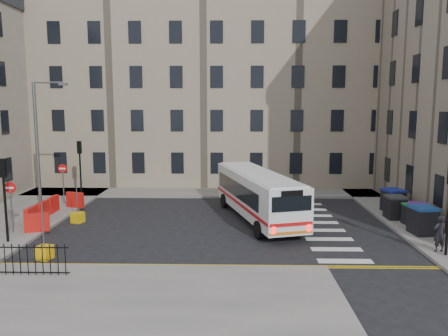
{
  "coord_description": "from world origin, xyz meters",
  "views": [
    {
      "loc": [
        -0.91,
        -24.48,
        6.77
      ],
      "look_at": [
        -1.49,
        1.83,
        3.0
      ],
      "focal_mm": 35.0,
      "sensor_mm": 36.0,
      "label": 1
    }
  ],
  "objects_px": {
    "wheelie_bin_c": "(413,214)",
    "bollard_chevron": "(44,252)",
    "bollard_yellow": "(78,217)",
    "wheelie_bin_d": "(395,207)",
    "streetlamp": "(37,146)",
    "pedestrian": "(440,234)",
    "bus": "(257,193)",
    "wheelie_bin_b": "(418,216)",
    "wheelie_bin_e": "(393,200)",
    "wheelie_bin_a": "(423,220)"
  },
  "relations": [
    {
      "from": "streetlamp",
      "to": "bollard_chevron",
      "type": "relative_size",
      "value": 13.57
    },
    {
      "from": "bus",
      "to": "wheelie_bin_e",
      "type": "relative_size",
      "value": 6.8
    },
    {
      "from": "wheelie_bin_e",
      "to": "wheelie_bin_b",
      "type": "bearing_deg",
      "value": -107.59
    },
    {
      "from": "wheelie_bin_c",
      "to": "bollard_chevron",
      "type": "bearing_deg",
      "value": -173.29
    },
    {
      "from": "wheelie_bin_c",
      "to": "wheelie_bin_d",
      "type": "distance_m",
      "value": 1.49
    },
    {
      "from": "bus",
      "to": "pedestrian",
      "type": "relative_size",
      "value": 6.23
    },
    {
      "from": "wheelie_bin_e",
      "to": "bollard_yellow",
      "type": "distance_m",
      "value": 19.34
    },
    {
      "from": "streetlamp",
      "to": "wheelie_bin_b",
      "type": "distance_m",
      "value": 22.59
    },
    {
      "from": "streetlamp",
      "to": "wheelie_bin_e",
      "type": "relative_size",
      "value": 5.28
    },
    {
      "from": "wheelie_bin_c",
      "to": "bollard_chevron",
      "type": "xyz_separation_m",
      "value": [
        -18.46,
        -5.52,
        -0.44
      ]
    },
    {
      "from": "wheelie_bin_d",
      "to": "bollard_chevron",
      "type": "xyz_separation_m",
      "value": [
        -17.96,
        -6.92,
        -0.53
      ]
    },
    {
      "from": "bollard_yellow",
      "to": "pedestrian",
      "type": "bearing_deg",
      "value": -15.62
    },
    {
      "from": "wheelie_bin_c",
      "to": "wheelie_bin_e",
      "type": "bearing_deg",
      "value": 79.95
    },
    {
      "from": "wheelie_bin_e",
      "to": "bollard_chevron",
      "type": "distance_m",
      "value": 20.41
    },
    {
      "from": "wheelie_bin_a",
      "to": "wheelie_bin_b",
      "type": "relative_size",
      "value": 0.91
    },
    {
      "from": "wheelie_bin_a",
      "to": "wheelie_bin_c",
      "type": "distance_m",
      "value": 1.77
    },
    {
      "from": "wheelie_bin_a",
      "to": "bollard_yellow",
      "type": "distance_m",
      "value": 19.08
    },
    {
      "from": "pedestrian",
      "to": "bollard_chevron",
      "type": "bearing_deg",
      "value": -10.66
    },
    {
      "from": "wheelie_bin_c",
      "to": "wheelie_bin_d",
      "type": "bearing_deg",
      "value": 100.12
    },
    {
      "from": "wheelie_bin_b",
      "to": "wheelie_bin_d",
      "type": "distance_m",
      "value": 2.27
    },
    {
      "from": "bus",
      "to": "wheelie_bin_e",
      "type": "bearing_deg",
      "value": -4.97
    },
    {
      "from": "wheelie_bin_a",
      "to": "pedestrian",
      "type": "distance_m",
      "value": 2.86
    },
    {
      "from": "bus",
      "to": "streetlamp",
      "type": "bearing_deg",
      "value": 160.26
    },
    {
      "from": "wheelie_bin_d",
      "to": "bollard_chevron",
      "type": "height_order",
      "value": "wheelie_bin_d"
    },
    {
      "from": "streetlamp",
      "to": "wheelie_bin_d",
      "type": "bearing_deg",
      "value": -2.87
    },
    {
      "from": "pedestrian",
      "to": "wheelie_bin_e",
      "type": "bearing_deg",
      "value": -108.74
    },
    {
      "from": "wheelie_bin_c",
      "to": "bollard_chevron",
      "type": "height_order",
      "value": "wheelie_bin_c"
    },
    {
      "from": "wheelie_bin_b",
      "to": "pedestrian",
      "type": "relative_size",
      "value": 0.94
    },
    {
      "from": "bus",
      "to": "wheelie_bin_b",
      "type": "xyz_separation_m",
      "value": [
        8.56,
        -2.35,
        -0.76
      ]
    },
    {
      "from": "wheelie_bin_a",
      "to": "bollard_chevron",
      "type": "xyz_separation_m",
      "value": [
        -18.24,
        -3.77,
        -0.58
      ]
    },
    {
      "from": "pedestrian",
      "to": "bollard_yellow",
      "type": "relative_size",
      "value": 2.81
    },
    {
      "from": "pedestrian",
      "to": "bollard_chevron",
      "type": "height_order",
      "value": "pedestrian"
    },
    {
      "from": "wheelie_bin_e",
      "to": "pedestrian",
      "type": "relative_size",
      "value": 0.91
    },
    {
      "from": "streetlamp",
      "to": "pedestrian",
      "type": "relative_size",
      "value": 4.83
    },
    {
      "from": "streetlamp",
      "to": "wheelie_bin_e",
      "type": "height_order",
      "value": "streetlamp"
    },
    {
      "from": "wheelie_bin_e",
      "to": "streetlamp",
      "type": "bearing_deg",
      "value": 165.42
    },
    {
      "from": "streetlamp",
      "to": "wheelie_bin_d",
      "type": "distance_m",
      "value": 21.95
    },
    {
      "from": "bus",
      "to": "pedestrian",
      "type": "height_order",
      "value": "bus"
    },
    {
      "from": "wheelie_bin_a",
      "to": "wheelie_bin_c",
      "type": "height_order",
      "value": "wheelie_bin_a"
    },
    {
      "from": "bollard_yellow",
      "to": "wheelie_bin_e",
      "type": "bearing_deg",
      "value": 7.59
    },
    {
      "from": "streetlamp",
      "to": "bus",
      "type": "bearing_deg",
      "value": -4.09
    },
    {
      "from": "wheelie_bin_e",
      "to": "bollard_chevron",
      "type": "bearing_deg",
      "value": -171.17
    },
    {
      "from": "wheelie_bin_b",
      "to": "wheelie_bin_e",
      "type": "height_order",
      "value": "wheelie_bin_e"
    },
    {
      "from": "bus",
      "to": "bollard_chevron",
      "type": "relative_size",
      "value": 17.48
    },
    {
      "from": "bollard_yellow",
      "to": "wheelie_bin_d",
      "type": "bearing_deg",
      "value": 2.46
    },
    {
      "from": "pedestrian",
      "to": "bollard_yellow",
      "type": "distance_m",
      "value": 19.2
    },
    {
      "from": "bollard_chevron",
      "to": "wheelie_bin_a",
      "type": "bearing_deg",
      "value": 11.67
    },
    {
      "from": "bus",
      "to": "wheelie_bin_c",
      "type": "distance_m",
      "value": 8.82
    },
    {
      "from": "wheelie_bin_e",
      "to": "bollard_yellow",
      "type": "relative_size",
      "value": 2.57
    },
    {
      "from": "bollard_chevron",
      "to": "wheelie_bin_b",
      "type": "bearing_deg",
      "value": 14.29
    }
  ]
}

